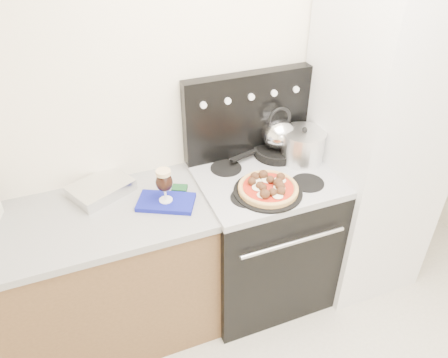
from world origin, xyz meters
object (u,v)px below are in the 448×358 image
fridge (373,149)px  stock_pot (303,147)px  pizza (268,187)px  skillet (277,151)px  base_cabinet (79,288)px  beer_glass (164,186)px  pizza_pan (268,191)px  oven_mitt (166,202)px  tea_kettle (278,131)px  stove_body (262,239)px

fridge → stock_pot: (-0.43, 0.10, 0.06)m
stock_pot → pizza: bearing=-146.3°
fridge → skillet: size_ratio=6.86×
base_cabinet → stock_pot: bearing=2.0°
base_cabinet → beer_glass: bearing=-4.8°
pizza → skillet: size_ratio=1.14×
base_cabinet → stock_pot: 1.49m
base_cabinet → pizza_pan: 1.17m
skillet → oven_mitt: bearing=-165.0°
base_cabinet → tea_kettle: (1.27, 0.16, 0.65)m
stove_body → stock_pot: bearing=15.2°
pizza_pan → pizza: size_ratio=1.16×
pizza_pan → tea_kettle: (0.22, 0.33, 0.15)m
oven_mitt → skillet: (0.74, 0.20, 0.03)m
pizza_pan → skillet: skillet is taller
pizza_pan → pizza: 0.03m
pizza_pan → skillet: bearing=55.9°
oven_mitt → beer_glass: bearing=0.0°
fridge → oven_mitt: fridge is taller
beer_glass → pizza: size_ratio=0.59×
fridge → oven_mitt: (-1.28, 0.01, -0.04)m
base_cabinet → fridge: 1.88m
beer_glass → pizza_pan: bearing=-13.5°
skillet → base_cabinet: bearing=-173.0°
fridge → beer_glass: (-1.28, 0.01, 0.07)m
oven_mitt → beer_glass: 0.11m
stove_body → oven_mitt: size_ratio=3.04×
oven_mitt → pizza_pan: pizza_pan is taller
fridge → stock_pot: size_ratio=7.77×
oven_mitt → stock_pot: 0.86m
beer_glass → fridge: bearing=-0.3°
stove_body → stock_pot: 0.63m
pizza_pan → tea_kettle: 0.42m
stove_body → oven_mitt: oven_mitt is taller
fridge → tea_kettle: (-0.54, 0.21, 0.13)m
oven_mitt → pizza_pan: 0.54m
pizza_pan → oven_mitt: bearing=166.5°
stove_body → fridge: size_ratio=0.46×
fridge → stock_pot: fridge is taller
beer_glass → pizza_pan: 0.55m
oven_mitt → beer_glass: (0.00, 0.00, 0.11)m
fridge → pizza_pan: size_ratio=5.17×
beer_glass → stock_pot: beer_glass is taller
base_cabinet → stove_body: size_ratio=1.65×
pizza_pan → skillet: 0.39m
beer_glass → stove_body: bearing=1.9°
stove_body → tea_kettle: tea_kettle is taller
pizza → fridge: bearing=9.0°
fridge → pizza: 0.77m
fridge → pizza_pan: 0.77m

